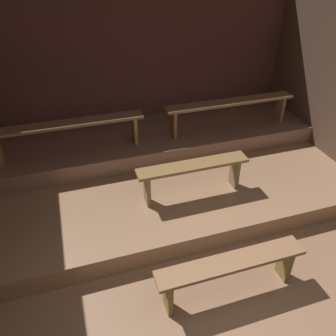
{
  "coord_description": "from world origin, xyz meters",
  "views": [
    {
      "loc": [
        -1.2,
        -1.27,
        3.09
      ],
      "look_at": [
        -0.01,
        2.45,
        0.47
      ],
      "focal_mm": 36.37,
      "sensor_mm": 36.0,
      "label": 1
    }
  ],
  "objects": [
    {
      "name": "wall_back",
      "position": [
        0.0,
        4.11,
        1.35
      ],
      "size": [
        5.94,
        0.06,
        2.69
      ],
      "primitive_type": "cube",
      "color": "brown",
      "rests_on": "ground"
    },
    {
      "name": "platform_middle",
      "position": [
        0.0,
        3.42,
        0.4
      ],
      "size": [
        5.14,
        1.32,
        0.27
      ],
      "primitive_type": "cube",
      "color": "#7F5B49",
      "rests_on": "platform_lower"
    },
    {
      "name": "bench_lower_center",
      "position": [
        0.19,
        2.05,
        0.63
      ],
      "size": [
        1.46,
        0.24,
        0.47
      ],
      "color": "olive",
      "rests_on": "platform_lower"
    },
    {
      "name": "bench_floor_center",
      "position": [
        0.08,
        0.69,
        0.37
      ],
      "size": [
        1.56,
        0.24,
        0.47
      ],
      "color": "#8E6444",
      "rests_on": "ground"
    },
    {
      "name": "bench_middle_right",
      "position": [
        1.24,
        3.17,
        0.92
      ],
      "size": [
        2.11,
        0.24,
        0.47
      ],
      "color": "#896342",
      "rests_on": "platform_middle"
    },
    {
      "name": "platform_lower",
      "position": [
        0.0,
        2.67,
        0.13
      ],
      "size": [
        5.14,
        2.82,
        0.27
      ],
      "primitive_type": "cube",
      "color": "#976F50",
      "rests_on": "ground"
    },
    {
      "name": "bench_middle_left",
      "position": [
        -1.24,
        3.17,
        0.92
      ],
      "size": [
        2.11,
        0.24,
        0.47
      ],
      "color": "#895F43",
      "rests_on": "platform_middle"
    },
    {
      "name": "ground",
      "position": [
        0.0,
        2.04,
        -0.04
      ],
      "size": [
        5.94,
        4.88,
        0.08
      ],
      "primitive_type": "cube",
      "color": "#8B6449"
    }
  ]
}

